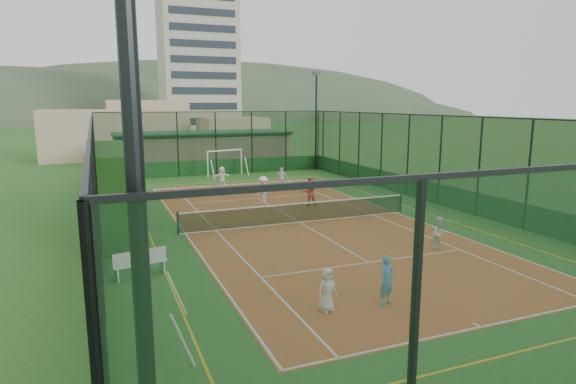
% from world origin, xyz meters
% --- Properties ---
extents(ground, '(300.00, 300.00, 0.00)m').
position_xyz_m(ground, '(0.00, 0.00, 0.00)').
color(ground, '#265C1F').
rests_on(ground, ground).
extents(court_slab, '(11.17, 23.97, 0.01)m').
position_xyz_m(court_slab, '(0.00, 0.00, 0.01)').
color(court_slab, '#AF5127').
rests_on(court_slab, ground).
extents(tennis_net, '(11.67, 0.12, 1.06)m').
position_xyz_m(tennis_net, '(0.00, 0.00, 0.53)').
color(tennis_net, black).
rests_on(tennis_net, ground).
extents(perimeter_fence, '(18.12, 34.12, 5.00)m').
position_xyz_m(perimeter_fence, '(0.00, 0.00, 2.50)').
color(perimeter_fence, black).
rests_on(perimeter_fence, ground).
extents(floodlight_sw, '(0.60, 0.26, 8.25)m').
position_xyz_m(floodlight_sw, '(-8.60, -16.60, 4.12)').
color(floodlight_sw, black).
rests_on(floodlight_sw, ground).
extents(floodlight_ne, '(0.60, 0.26, 8.25)m').
position_xyz_m(floodlight_ne, '(8.60, 16.60, 4.12)').
color(floodlight_ne, black).
rests_on(floodlight_ne, ground).
extents(clubhouse, '(15.20, 7.20, 3.15)m').
position_xyz_m(clubhouse, '(0.00, 22.00, 1.57)').
color(clubhouse, tan).
rests_on(clubhouse, ground).
extents(apartment_tower, '(15.00, 12.00, 30.00)m').
position_xyz_m(apartment_tower, '(12.00, 82.00, 15.00)').
color(apartment_tower, beige).
rests_on(apartment_tower, ground).
extents(distant_hills, '(200.00, 60.00, 24.00)m').
position_xyz_m(distant_hills, '(0.00, 150.00, 0.00)').
color(distant_hills, '#384C33').
rests_on(distant_hills, ground).
extents(hedge_left, '(1.29, 8.57, 3.75)m').
position_xyz_m(hedge_left, '(-8.30, 1.94, 1.87)').
color(hedge_left, black).
rests_on(hedge_left, ground).
extents(white_bench, '(1.81, 0.84, 0.98)m').
position_xyz_m(white_bench, '(-7.80, -4.77, 0.49)').
color(white_bench, white).
rests_on(white_bench, ground).
extents(futsal_goal_near, '(2.88, 1.11, 1.81)m').
position_xyz_m(futsal_goal_near, '(-8.01, -9.55, 0.90)').
color(futsal_goal_near, white).
rests_on(futsal_goal_near, ground).
extents(futsal_goal_far, '(3.25, 1.70, 2.02)m').
position_xyz_m(futsal_goal_far, '(0.43, 15.93, 1.01)').
color(futsal_goal_far, white).
rests_on(futsal_goal_far, ground).
extents(child_near_left, '(0.66, 0.49, 1.24)m').
position_xyz_m(child_near_left, '(-3.24, -9.54, 0.63)').
color(child_near_left, white).
rests_on(child_near_left, court_slab).
extents(child_near_mid, '(0.61, 0.50, 1.45)m').
position_xyz_m(child_near_mid, '(-1.46, -9.75, 0.74)').
color(child_near_mid, '#448FC1').
rests_on(child_near_mid, court_slab).
extents(child_near_right, '(0.68, 0.56, 1.32)m').
position_xyz_m(child_near_right, '(3.33, -6.09, 0.67)').
color(child_near_right, silver).
rests_on(child_near_right, court_slab).
extents(child_far_left, '(1.15, 1.05, 1.55)m').
position_xyz_m(child_far_left, '(-0.13, 5.01, 0.78)').
color(child_far_left, white).
rests_on(child_far_left, court_slab).
extents(child_far_right, '(0.90, 0.61, 1.42)m').
position_xyz_m(child_far_right, '(2.59, 9.07, 0.72)').
color(child_far_right, silver).
rests_on(child_far_right, court_slab).
extents(child_far_back, '(1.37, 0.61, 1.43)m').
position_xyz_m(child_far_back, '(-1.08, 10.89, 0.72)').
color(child_far_back, white).
rests_on(child_far_back, court_slab).
extents(coach, '(0.86, 0.72, 1.59)m').
position_xyz_m(coach, '(1.96, 3.16, 0.80)').
color(coach, red).
rests_on(coach, court_slab).
extents(tennis_balls, '(4.84, 0.95, 0.07)m').
position_xyz_m(tennis_balls, '(0.74, 1.30, 0.04)').
color(tennis_balls, '#CCE033').
rests_on(tennis_balls, court_slab).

